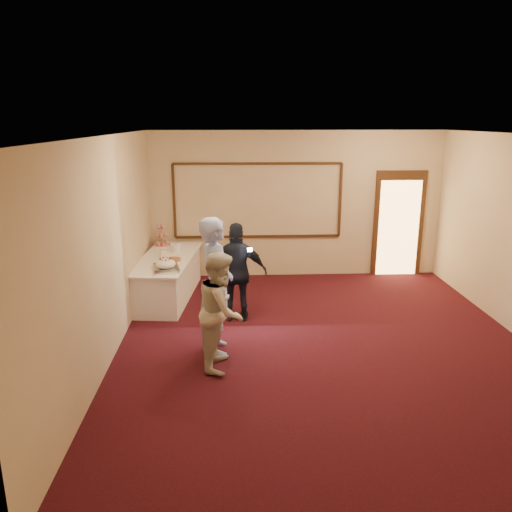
{
  "coord_description": "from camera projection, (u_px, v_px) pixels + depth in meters",
  "views": [
    {
      "loc": [
        -1.32,
        -6.63,
        3.2
      ],
      "look_at": [
        -0.96,
        0.84,
        1.15
      ],
      "focal_mm": 35.0,
      "sensor_mm": 36.0,
      "label": 1
    }
  ],
  "objects": [
    {
      "name": "guest",
      "position": [
        238.0,
        272.0,
        8.05
      ],
      "size": [
        0.97,
        0.43,
        1.63
      ],
      "primitive_type": "imported",
      "rotation": [
        0.0,
        0.0,
        3.1
      ],
      "color": "black",
      "rests_on": "floor"
    },
    {
      "name": "woman",
      "position": [
        221.0,
        310.0,
        6.53
      ],
      "size": [
        0.69,
        0.84,
        1.57
      ],
      "primitive_type": "imported",
      "rotation": [
        0.0,
        0.0,
        1.44
      ],
      "color": "beige",
      "rests_on": "floor"
    },
    {
      "name": "buffet_table",
      "position": [
        167.0,
        277.0,
        9.19
      ],
      "size": [
        1.18,
        2.48,
        0.77
      ],
      "color": "white",
      "rests_on": "floor"
    },
    {
      "name": "plate_stack_a",
      "position": [
        165.0,
        254.0,
        9.03
      ],
      "size": [
        0.18,
        0.18,
        0.15
      ],
      "color": "white",
      "rests_on": "buffet_table"
    },
    {
      "name": "pavlova_tray",
      "position": [
        166.0,
        265.0,
        8.28
      ],
      "size": [
        0.49,
        0.59,
        0.2
      ],
      "color": "silver",
      "rests_on": "buffet_table"
    },
    {
      "name": "room_walls",
      "position": [
        330.0,
        209.0,
        6.76
      ],
      "size": [
        6.04,
        7.04,
        3.02
      ],
      "color": "beige",
      "rests_on": "floor"
    },
    {
      "name": "floor",
      "position": [
        324.0,
        346.0,
        7.29
      ],
      "size": [
        7.0,
        7.0,
        0.0
      ],
      "primitive_type": "plane",
      "color": "black",
      "rests_on": "ground"
    },
    {
      "name": "tart",
      "position": [
        174.0,
        260.0,
        8.84
      ],
      "size": [
        0.27,
        0.27,
        0.06
      ],
      "color": "white",
      "rests_on": "buffet_table"
    },
    {
      "name": "man",
      "position": [
        216.0,
        286.0,
        6.9
      ],
      "size": [
        0.53,
        0.75,
        1.95
      ],
      "primitive_type": "imported",
      "rotation": [
        0.0,
        0.0,
        1.66
      ],
      "color": "#9EB1F3",
      "rests_on": "floor"
    },
    {
      "name": "camera_flash",
      "position": [
        250.0,
        250.0,
        7.68
      ],
      "size": [
        0.08,
        0.06,
        0.05
      ],
      "primitive_type": "cube",
      "rotation": [
        0.0,
        0.0,
        0.32
      ],
      "color": "white",
      "rests_on": "guest"
    },
    {
      "name": "doorway",
      "position": [
        398.0,
        224.0,
        10.43
      ],
      "size": [
        1.05,
        0.07,
        2.2
      ],
      "color": "#341E0F",
      "rests_on": "floor"
    },
    {
      "name": "plate_stack_b",
      "position": [
        176.0,
        248.0,
        9.45
      ],
      "size": [
        0.2,
        0.2,
        0.16
      ],
      "color": "white",
      "rests_on": "buffet_table"
    },
    {
      "name": "cupcake_stand",
      "position": [
        162.0,
        237.0,
        9.95
      ],
      "size": [
        0.32,
        0.32,
        0.47
      ],
      "color": "#DE4B63",
      "rests_on": "buffet_table"
    },
    {
      "name": "wall_molding",
      "position": [
        258.0,
        201.0,
        10.18
      ],
      "size": [
        3.45,
        0.04,
        1.55
      ],
      "color": "#341E0F",
      "rests_on": "room_walls"
    }
  ]
}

